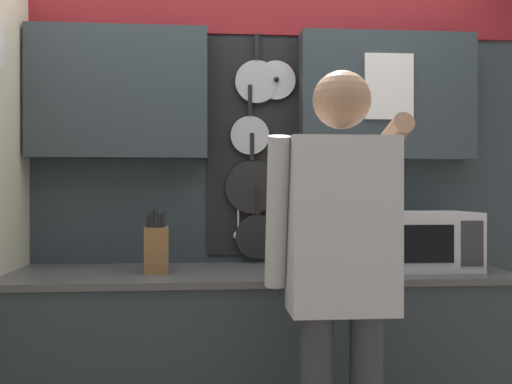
# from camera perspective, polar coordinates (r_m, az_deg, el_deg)

# --- Properties ---
(base_cabinet_counter) EXTENTS (2.33, 0.68, 0.89)m
(base_cabinet_counter) POSITION_cam_1_polar(r_m,az_deg,el_deg) (2.83, 0.47, -16.90)
(base_cabinet_counter) COLOR #2D383D
(base_cabinet_counter) RESTS_ON ground_plane
(back_wall_unit) EXTENTS (2.90, 0.22, 2.41)m
(back_wall_unit) POSITION_cam_1_polar(r_m,az_deg,el_deg) (3.01, -0.01, 3.80)
(back_wall_unit) COLOR #2D383D
(back_wall_unit) RESTS_ON ground_plane
(microwave) EXTENTS (0.47, 0.36, 0.28)m
(microwave) POSITION_cam_1_polar(r_m,az_deg,el_deg) (2.87, 16.31, -4.67)
(microwave) COLOR silver
(microwave) RESTS_ON base_cabinet_counter
(knife_block) EXTENTS (0.12, 0.16, 0.29)m
(knife_block) POSITION_cam_1_polar(r_m,az_deg,el_deg) (2.70, -9.94, -5.62)
(knife_block) COLOR brown
(knife_block) RESTS_ON base_cabinet_counter
(utensil_crock) EXTENTS (0.12, 0.12, 0.35)m
(utensil_crock) POSITION_cam_1_polar(r_m,az_deg,el_deg) (2.72, 3.59, -6.25)
(utensil_crock) COLOR white
(utensil_crock) RESTS_ON base_cabinet_counter
(person) EXTENTS (0.54, 0.66, 1.70)m
(person) POSITION_cam_1_polar(r_m,az_deg,el_deg) (2.08, 8.49, -6.91)
(person) COLOR #383842
(person) RESTS_ON ground_plane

